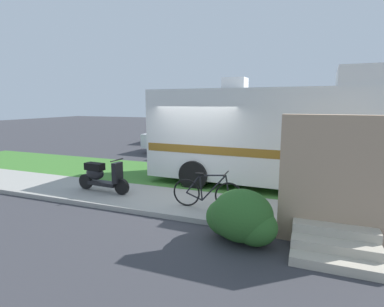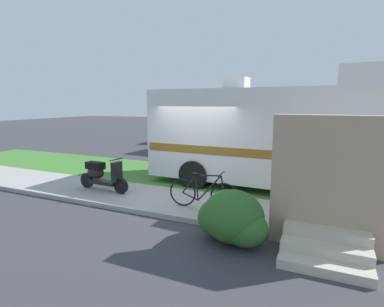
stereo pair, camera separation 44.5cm
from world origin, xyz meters
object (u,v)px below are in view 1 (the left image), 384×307
(bicycle, at_px, (207,193))
(bottle_green, at_px, (330,217))
(scooter, at_px, (101,176))
(pickup_truck_far, at_px, (201,129))
(motorhome_rv, at_px, (272,134))
(pickup_truck_near, at_px, (207,136))

(bicycle, distance_m, bottle_green, 2.70)
(scooter, xyz_separation_m, bottle_green, (5.93, -0.11, -0.34))
(pickup_truck_far, bearing_deg, bottle_green, -58.32)
(scooter, height_order, pickup_truck_far, pickup_truck_far)
(motorhome_rv, relative_size, pickup_truck_near, 1.33)
(scooter, xyz_separation_m, pickup_truck_near, (0.60, 7.45, 0.39))
(scooter, distance_m, pickup_truck_far, 11.24)
(scooter, distance_m, bicycle, 3.25)
(pickup_truck_near, bearing_deg, pickup_truck_far, 113.76)
(scooter, bearing_deg, pickup_truck_far, 95.31)
(bicycle, xyz_separation_m, pickup_truck_far, (-4.28, 11.41, 0.49))
(motorhome_rv, bearing_deg, bottle_green, -59.43)
(scooter, relative_size, bottle_green, 6.71)
(pickup_truck_far, distance_m, bottle_green, 13.29)
(motorhome_rv, height_order, bottle_green, motorhome_rv)
(motorhome_rv, bearing_deg, bicycle, -111.27)
(bottle_green, bearing_deg, pickup_truck_near, 125.15)
(motorhome_rv, relative_size, bottle_green, 27.86)
(pickup_truck_near, relative_size, pickup_truck_far, 0.99)
(motorhome_rv, relative_size, bicycle, 4.21)
(motorhome_rv, relative_size, pickup_truck_far, 1.31)
(scooter, relative_size, pickup_truck_far, 0.32)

